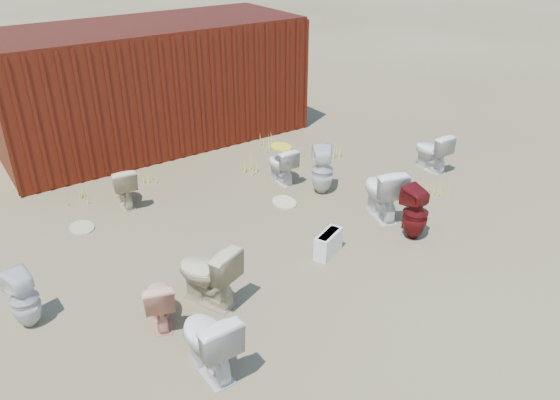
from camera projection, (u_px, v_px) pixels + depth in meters
ground at (304, 250)px, 7.83m from camera, size 100.00×100.00×0.00m
shipping_container at (152, 84)px, 11.06m from camera, size 6.00×2.40×2.40m
toilet_front_a at (208, 340)px, 5.59m from camera, size 0.46×0.80×0.82m
toilet_front_pink at (159, 300)px, 6.31m from camera, size 0.53×0.71×0.64m
toilet_front_c at (382, 191)px, 8.51m from camera, size 0.72×0.95×0.86m
toilet_front_maroon at (415, 213)px, 7.94m from camera, size 0.37×0.38×0.82m
toilet_front_e at (432, 151)px, 10.09m from camera, size 0.44×0.74×0.74m
toilet_back_a at (24, 299)px, 6.25m from camera, size 0.40×0.41×0.73m
toilet_back_beige_left at (207, 274)px, 6.60m from camera, size 0.73×0.93×0.83m
toilet_back_beige_right at (124, 186)px, 8.88m from camera, size 0.49×0.73×0.69m
toilet_back_yellowlid at (281, 165)px, 9.65m from camera, size 0.38×0.66×0.66m
toilet_back_e at (322, 170)px, 9.25m from camera, size 0.52×0.52×0.83m
yellow_lid at (281, 147)px, 9.49m from camera, size 0.34×0.42×0.02m
loose_tank at (328, 244)px, 7.65m from camera, size 0.54×0.38×0.35m
loose_lid_near at (284, 202)px, 9.08m from camera, size 0.45×0.55×0.02m
loose_lid_far at (82, 228)px, 8.36m from camera, size 0.37×0.48×0.02m
weed_clump_a at (75, 195)px, 9.01m from camera, size 0.36×0.36×0.31m
weed_clump_b at (249, 165)px, 10.07m from camera, size 0.32×0.32×0.31m
weed_clump_c at (328, 148)px, 10.75m from camera, size 0.36×0.36×0.35m
weed_clump_d at (151, 177)px, 9.69m from camera, size 0.30×0.30×0.24m
weed_clump_e at (269, 141)px, 11.17m from camera, size 0.34×0.34×0.27m
weed_clump_f at (438, 187)px, 9.31m from camera, size 0.28×0.28×0.26m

